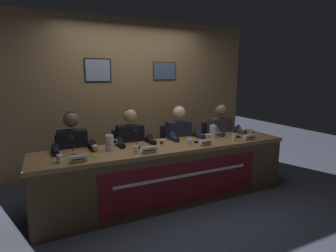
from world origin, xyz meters
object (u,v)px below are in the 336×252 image
Objects in this scene: panelist_far_left at (74,152)px; water_pitcher_right_side at (213,132)px; chair_center_right at (175,154)px; water_cup_center_right at (190,143)px; panelist_center_right at (181,140)px; conference_table at (172,165)px; chair_center_left at (128,161)px; nameplate_center_right at (206,143)px; water_cup_far_right at (234,137)px; nameplate_far_left at (78,159)px; microphone_center_left at (138,142)px; chair_far_right at (215,149)px; panelist_center_left at (132,146)px; chair_far_left at (73,169)px; juice_glass_far_left at (95,149)px; microphone_far_right at (237,132)px; panelist_far_right at (222,135)px; juice_glass_center_left at (162,143)px; juice_glass_center_right at (209,137)px; microphone_far_left at (73,149)px; microphone_center_right at (194,137)px; nameplate_center_left at (149,150)px; water_pitcher_left_side at (110,143)px; juice_glass_far_right at (251,132)px; nameplate_far_right at (250,137)px; water_cup_far_left at (60,159)px; water_cup_center_left at (136,150)px.

panelist_far_left is 5.78× the size of water_pitcher_right_side.
water_cup_center_right is at bearing -101.36° from chair_center_right.
conference_table is at bearing -129.37° from panelist_center_right.
chair_center_left is 5.47× the size of nameplate_center_right.
water_cup_far_right is (1.34, -0.71, 0.37)m from chair_center_left.
microphone_center_left reaches higher than nameplate_far_left.
chair_center_left is at bearing 180.00° from chair_center_right.
chair_center_left and chair_center_right have the same top height.
chair_center_left is 1.00× the size of chair_far_right.
panelist_center_left is 14.27× the size of water_cup_far_right.
chair_far_left is 5.47× the size of nameplate_center_right.
panelist_center_left is at bearing 38.70° from juice_glass_far_left.
microphone_far_right is (2.25, -0.38, 0.13)m from panelist_far_left.
panelist_far_right is (2.29, 0.00, 0.00)m from panelist_far_left.
chair_center_left is at bearing 165.43° from panelist_center_right.
nameplate_far_left is 1.45× the size of juice_glass_center_left.
water_cup_center_right is 0.10× the size of chair_far_right.
juice_glass_center_right is (0.91, -0.52, 0.14)m from panelist_center_left.
microphone_center_right is at bearing -2.27° from microphone_far_left.
water_cup_center_right reaches higher than nameplate_far_left.
panelist_far_right is at bearing 21.96° from nameplate_center_left.
water_pitcher_left_side is at bearing -165.54° from chair_far_right.
nameplate_center_left is at bearing -39.63° from water_pitcher_left_side.
nameplate_center_left is 1.66m from juice_glass_far_right.
nameplate_far_right is at bearing -3.85° from juice_glass_far_left.
water_cup_far_right is at bearing -13.19° from microphone_center_right.
panelist_center_right is at bearing 142.28° from nameplate_far_right.
chair_far_left reaches higher than water_cup_far_left.
water_cup_far_right reaches higher than conference_table.
water_pitcher_right_side reaches higher than water_cup_center_left.
juice_glass_center_right is (0.69, 0.01, 0.00)m from juice_glass_center_left.
water_cup_far_right is (0.95, -0.05, 0.28)m from conference_table.
chair_center_right is at bearing 26.22° from juice_glass_far_left.
water_cup_center_right is 1.04m from panelist_far_right.
chair_center_right is at bearing 52.69° from juice_glass_center_left.
nameplate_center_left is at bearing -25.50° from water_cup_center_left.
juice_glass_center_left and juice_glass_center_right have the same top height.
microphone_center_left is at bearing 172.02° from water_cup_far_right.
water_cup_far_left is at bearing -176.77° from conference_table.
chair_center_right is (0.75, 0.81, -0.37)m from nameplate_center_left.
nameplate_center_left is at bearing -174.10° from juice_glass_center_right.
nameplate_center_right is (0.93, -0.06, 0.00)m from water_cup_center_left.
nameplate_far_left is 1.45× the size of juice_glass_far_left.
chair_far_right reaches higher than water_cup_far_left.
juice_glass_center_left is 1.46× the size of water_cup_center_left.
chair_center_left is at bearing 46.47° from nameplate_far_left.
nameplate_far_left is at bearing -174.54° from juice_glass_center_left.
juice_glass_far_left is at bearing 11.62° from water_cup_far_left.
chair_far_left is 2.01m from water_pitcher_right_side.
nameplate_far_left is 0.20× the size of chair_center_left.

